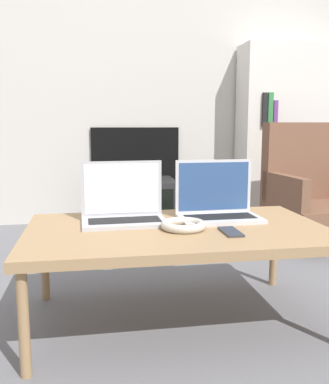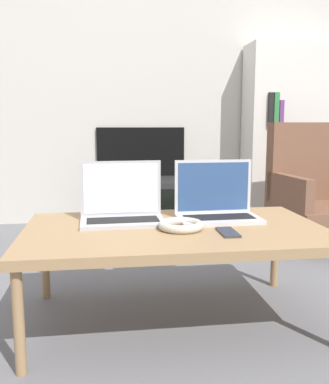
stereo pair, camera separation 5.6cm
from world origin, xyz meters
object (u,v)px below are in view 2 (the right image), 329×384
at_px(phone, 228,232).
at_px(tv, 144,204).
at_px(laptop_right, 216,205).
at_px(armchair, 321,185).
at_px(headphones, 181,225).
at_px(laptop_left, 122,207).

relative_size(phone, tv, 0.26).
bearing_deg(laptop_right, armchair, 41.99).
xyz_separation_m(headphones, phone, (0.16, -0.09, -0.01)).
distance_m(laptop_left, phone, 0.46).
distance_m(laptop_left, headphones, 0.28).
bearing_deg(phone, armchair, 49.61).
bearing_deg(laptop_left, tv, 79.77).
relative_size(laptop_left, phone, 2.48).
relative_size(headphones, phone, 1.27).
bearing_deg(armchair, laptop_left, -152.06).
height_order(tv, armchair, armchair).
height_order(phone, tv, phone).
bearing_deg(laptop_left, armchair, 31.72).
bearing_deg(headphones, tv, 89.85).
bearing_deg(laptop_right, laptop_left, 178.82).
bearing_deg(armchair, phone, -135.78).
relative_size(laptop_left, tv, 0.63).
distance_m(laptop_left, tv, 1.51).
height_order(laptop_right, headphones, laptop_right).
height_order(headphones, phone, headphones).
distance_m(laptop_right, armchair, 1.29).
bearing_deg(laptop_right, tv, 95.74).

